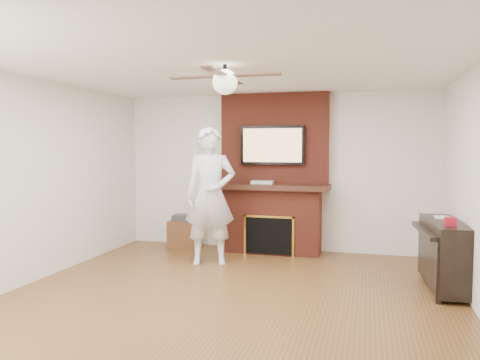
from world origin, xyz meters
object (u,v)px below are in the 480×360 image
(piano, at_px, (444,253))
(person, at_px, (210,196))
(side_table, at_px, (185,232))
(fireplace, at_px, (273,189))

(piano, bearing_deg, person, 167.52)
(side_table, bearing_deg, person, -55.91)
(side_table, bearing_deg, fireplace, -2.85)
(fireplace, xyz_separation_m, person, (-0.70, -1.00, -0.03))
(fireplace, xyz_separation_m, side_table, (-1.47, -0.07, -0.75))
(fireplace, relative_size, piano, 2.00)
(side_table, bearing_deg, piano, -25.36)
(person, height_order, side_table, person)
(side_table, distance_m, piano, 4.02)
(side_table, relative_size, piano, 0.43)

